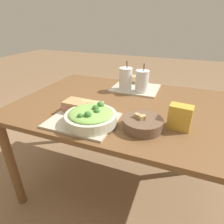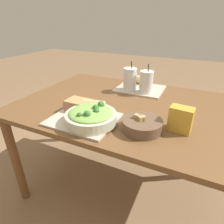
{
  "view_description": "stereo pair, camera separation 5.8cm",
  "coord_description": "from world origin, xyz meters",
  "px_view_note": "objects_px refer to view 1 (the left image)",
  "views": [
    {
      "loc": [
        0.34,
        -1.12,
        1.28
      ],
      "look_at": [
        0.01,
        -0.28,
        0.83
      ],
      "focal_mm": 30.0,
      "sensor_mm": 36.0,
      "label": 1
    },
    {
      "loc": [
        0.4,
        -1.1,
        1.28
      ],
      "look_at": [
        0.01,
        -0.28,
        0.83
      ],
      "focal_mm": 30.0,
      "sensor_mm": 36.0,
      "label": 2
    }
  ],
  "objects_px": {
    "baguette_near": "(93,106)",
    "drink_cup_red": "(142,82)",
    "baguette_far": "(138,80)",
    "chip_bag": "(180,117)",
    "salad_bowl": "(91,116)",
    "sandwich_near": "(77,106)",
    "drink_cup_dark": "(126,80)",
    "soup_bowl": "(142,123)"
  },
  "relations": [
    {
      "from": "soup_bowl",
      "to": "sandwich_near",
      "type": "height_order",
      "value": "soup_bowl"
    },
    {
      "from": "sandwich_near",
      "to": "soup_bowl",
      "type": "bearing_deg",
      "value": -4.11
    },
    {
      "from": "soup_bowl",
      "to": "chip_bag",
      "type": "height_order",
      "value": "chip_bag"
    },
    {
      "from": "baguette_far",
      "to": "drink_cup_red",
      "type": "distance_m",
      "value": 0.21
    },
    {
      "from": "baguette_near",
      "to": "drink_cup_dark",
      "type": "xyz_separation_m",
      "value": [
        0.06,
        0.44,
        0.05
      ]
    },
    {
      "from": "drink_cup_dark",
      "to": "chip_bag",
      "type": "xyz_separation_m",
      "value": [
        0.44,
        -0.44,
        -0.03
      ]
    },
    {
      "from": "sandwich_near",
      "to": "chip_bag",
      "type": "distance_m",
      "value": 0.6
    },
    {
      "from": "baguette_near",
      "to": "drink_cup_red",
      "type": "xyz_separation_m",
      "value": [
        0.19,
        0.44,
        0.04
      ]
    },
    {
      "from": "soup_bowl",
      "to": "drink_cup_dark",
      "type": "height_order",
      "value": "drink_cup_dark"
    },
    {
      "from": "soup_bowl",
      "to": "sandwich_near",
      "type": "relative_size",
      "value": 1.33
    },
    {
      "from": "salad_bowl",
      "to": "sandwich_near",
      "type": "relative_size",
      "value": 1.77
    },
    {
      "from": "baguette_near",
      "to": "drink_cup_red",
      "type": "bearing_deg",
      "value": -31.7
    },
    {
      "from": "chip_bag",
      "to": "baguette_far",
      "type": "bearing_deg",
      "value": 127.63
    },
    {
      "from": "baguette_far",
      "to": "soup_bowl",
      "type": "bearing_deg",
      "value": -159.57
    },
    {
      "from": "baguette_far",
      "to": "chip_bag",
      "type": "distance_m",
      "value": 0.73
    },
    {
      "from": "soup_bowl",
      "to": "baguette_near",
      "type": "xyz_separation_m",
      "value": [
        -0.32,
        0.07,
        0.01
      ]
    },
    {
      "from": "soup_bowl",
      "to": "drink_cup_red",
      "type": "xyz_separation_m",
      "value": [
        -0.13,
        0.52,
        0.06
      ]
    },
    {
      "from": "salad_bowl",
      "to": "baguette_far",
      "type": "distance_m",
      "value": 0.77
    },
    {
      "from": "soup_bowl",
      "to": "drink_cup_red",
      "type": "distance_m",
      "value": 0.53
    },
    {
      "from": "soup_bowl",
      "to": "drink_cup_dark",
      "type": "relative_size",
      "value": 0.93
    },
    {
      "from": "salad_bowl",
      "to": "baguette_far",
      "type": "relative_size",
      "value": 2.07
    },
    {
      "from": "soup_bowl",
      "to": "drink_cup_red",
      "type": "height_order",
      "value": "drink_cup_red"
    },
    {
      "from": "salad_bowl",
      "to": "baguette_near",
      "type": "relative_size",
      "value": 2.0
    },
    {
      "from": "drink_cup_red",
      "to": "soup_bowl",
      "type": "bearing_deg",
      "value": -75.84
    },
    {
      "from": "sandwich_near",
      "to": "drink_cup_red",
      "type": "xyz_separation_m",
      "value": [
        0.29,
        0.47,
        0.04
      ]
    },
    {
      "from": "salad_bowl",
      "to": "baguette_near",
      "type": "xyz_separation_m",
      "value": [
        -0.06,
        0.13,
        -0.01
      ]
    },
    {
      "from": "baguette_near",
      "to": "baguette_far",
      "type": "distance_m",
      "value": 0.65
    },
    {
      "from": "sandwich_near",
      "to": "drink_cup_dark",
      "type": "bearing_deg",
      "value": 73.28
    },
    {
      "from": "chip_bag",
      "to": "drink_cup_red",
      "type": "bearing_deg",
      "value": 131.47
    },
    {
      "from": "baguette_near",
      "to": "chip_bag",
      "type": "xyz_separation_m",
      "value": [
        0.5,
        0.0,
        0.02
      ]
    },
    {
      "from": "baguette_near",
      "to": "salad_bowl",
      "type": "bearing_deg",
      "value": -164.6
    },
    {
      "from": "baguette_near",
      "to": "baguette_far",
      "type": "bearing_deg",
      "value": -18.97
    },
    {
      "from": "drink_cup_dark",
      "to": "soup_bowl",
      "type": "bearing_deg",
      "value": -63.21
    },
    {
      "from": "sandwich_near",
      "to": "chip_bag",
      "type": "xyz_separation_m",
      "value": [
        0.59,
        0.03,
        0.02
      ]
    },
    {
      "from": "drink_cup_red",
      "to": "baguette_far",
      "type": "bearing_deg",
      "value": 110.9
    },
    {
      "from": "sandwich_near",
      "to": "chip_bag",
      "type": "bearing_deg",
      "value": 4.91
    },
    {
      "from": "soup_bowl",
      "to": "chip_bag",
      "type": "relative_size",
      "value": 1.61
    },
    {
      "from": "baguette_far",
      "to": "salad_bowl",
      "type": "bearing_deg",
      "value": 179.64
    },
    {
      "from": "drink_cup_red",
      "to": "chip_bag",
      "type": "height_order",
      "value": "drink_cup_red"
    },
    {
      "from": "sandwich_near",
      "to": "drink_cup_dark",
      "type": "distance_m",
      "value": 0.5
    },
    {
      "from": "salad_bowl",
      "to": "chip_bag",
      "type": "distance_m",
      "value": 0.46
    },
    {
      "from": "salad_bowl",
      "to": "soup_bowl",
      "type": "xyz_separation_m",
      "value": [
        0.27,
        0.06,
        -0.02
      ]
    }
  ]
}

